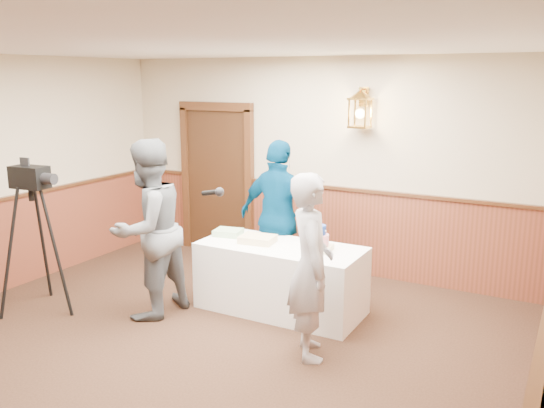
{
  "coord_description": "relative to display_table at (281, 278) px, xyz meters",
  "views": [
    {
      "loc": [
        3.05,
        -3.42,
        2.55
      ],
      "look_at": [
        0.26,
        1.7,
        1.25
      ],
      "focal_mm": 38.0,
      "sensor_mm": 36.0,
      "label": 1
    }
  ],
  "objects": [
    {
      "name": "room_shell",
      "position": [
        -0.31,
        -1.45,
        1.15
      ],
      "size": [
        6.02,
        7.02,
        2.81
      ],
      "color": "#C0AE90",
      "rests_on": "ground"
    },
    {
      "name": "display_table",
      "position": [
        0.0,
        0.0,
        0.0
      ],
      "size": [
        1.8,
        0.8,
        0.75
      ],
      "primitive_type": "cube",
      "color": "white",
      "rests_on": "ground"
    },
    {
      "name": "sheet_cake_green",
      "position": [
        -0.72,
        0.06,
        0.41
      ],
      "size": [
        0.34,
        0.29,
        0.07
      ],
      "primitive_type": "cube",
      "rotation": [
        0.0,
        0.0,
        0.18
      ],
      "color": "#90C389",
      "rests_on": "display_table"
    },
    {
      "name": "tv_camera_rig",
      "position": [
        -2.35,
        -1.27,
        0.35
      ],
      "size": [
        0.64,
        0.59,
        1.62
      ],
      "rotation": [
        0.0,
        0.0,
        0.11
      ],
      "color": "black",
      "rests_on": "ground"
    },
    {
      "name": "ground",
      "position": [
        -0.26,
        -1.9,
        -0.38
      ],
      "size": [
        7.0,
        7.0,
        0.0
      ],
      "primitive_type": "plane",
      "color": "black",
      "rests_on": "ground"
    },
    {
      "name": "interviewer",
      "position": [
        -1.19,
        -0.77,
        0.58
      ],
      "size": [
        1.55,
        1.01,
        1.92
      ],
      "rotation": [
        0.0,
        0.0,
        -1.68
      ],
      "color": "slate",
      "rests_on": "ground"
    },
    {
      "name": "tiered_cake",
      "position": [
        0.44,
        0.02,
        0.48
      ],
      "size": [
        0.29,
        0.29,
        0.28
      ],
      "rotation": [
        0.0,
        0.0,
        0.1
      ],
      "color": "#FFF7C4",
      "rests_on": "display_table"
    },
    {
      "name": "sheet_cake_yellow",
      "position": [
        -0.28,
        -0.02,
        0.41
      ],
      "size": [
        0.4,
        0.33,
        0.08
      ],
      "primitive_type": "cube",
      "rotation": [
        0.0,
        0.0,
        0.12
      ],
      "color": "#E2C587",
      "rests_on": "display_table"
    },
    {
      "name": "assistant_p",
      "position": [
        -0.29,
        0.51,
        0.54
      ],
      "size": [
        1.11,
        0.54,
        1.83
      ],
      "primitive_type": "imported",
      "rotation": [
        0.0,
        0.0,
        3.06
      ],
      "color": "navy",
      "rests_on": "ground"
    },
    {
      "name": "baker",
      "position": [
        0.72,
        -0.79,
        0.49
      ],
      "size": [
        0.69,
        0.75,
        1.73
      ],
      "primitive_type": "imported",
      "rotation": [
        0.0,
        0.0,
        2.14
      ],
      "color": "#9C9BA1",
      "rests_on": "ground"
    }
  ]
}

